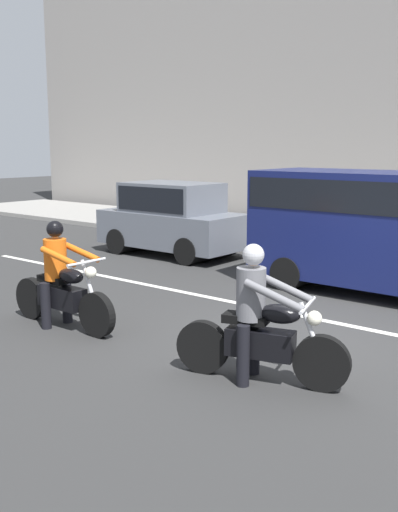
{
  "coord_description": "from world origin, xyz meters",
  "views": [
    {
      "loc": [
        3.95,
        -7.32,
        2.71
      ],
      "look_at": [
        -1.68,
        -0.42,
        1.05
      ],
      "focal_mm": 41.91,
      "sensor_mm": 36.0,
      "label": 1
    }
  ],
  "objects": [
    {
      "name": "motorcycle_with_rider_gray",
      "position": [
        0.33,
        -1.78,
        0.66
      ],
      "size": [
        2.02,
        0.85,
        1.62
      ],
      "color": "black",
      "rests_on": "ground_plane"
    },
    {
      "name": "parked_hatchback_slate_gray",
      "position": [
        -5.89,
        3.67,
        0.93
      ],
      "size": [
        3.69,
        1.76,
        1.8
      ],
      "color": "slate",
      "rests_on": "ground_plane"
    },
    {
      "name": "ground_plane",
      "position": [
        0.0,
        0.0,
        0.0
      ],
      "size": [
        80.0,
        80.0,
        0.0
      ],
      "primitive_type": "plane",
      "color": "#2D2D2D"
    },
    {
      "name": "parked_van_navy",
      "position": [
        -0.28,
        3.14,
        1.3
      ],
      "size": [
        4.65,
        1.96,
        2.23
      ],
      "color": "#11194C",
      "rests_on": "ground_plane"
    },
    {
      "name": "motorcycle_with_rider_orange_stripe",
      "position": [
        -3.14,
        -1.89,
        0.66
      ],
      "size": [
        2.17,
        0.7,
        1.61
      ],
      "color": "black",
      "rests_on": "ground_plane"
    },
    {
      "name": "lane_marking_stripe",
      "position": [
        -0.04,
        0.9,
        0.0
      ],
      "size": [
        18.0,
        0.14,
        0.01
      ],
      "primitive_type": "cube",
      "color": "silver",
      "rests_on": "ground_plane"
    }
  ]
}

